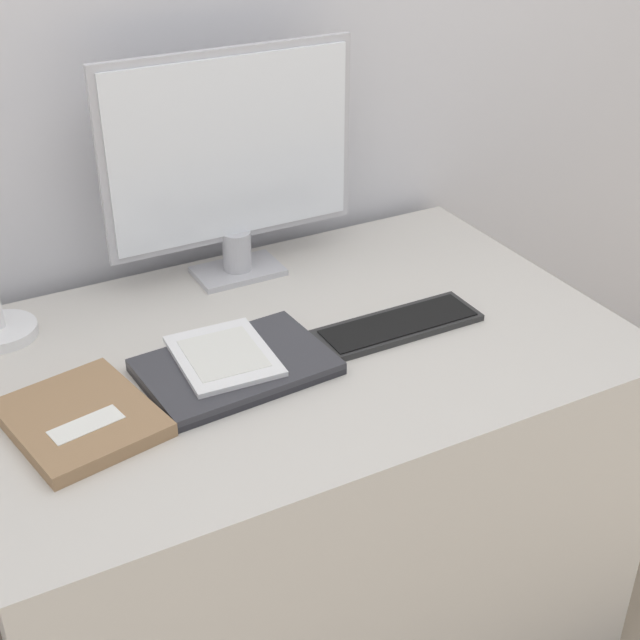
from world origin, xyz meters
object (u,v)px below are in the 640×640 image
monitor (232,160)px  notebook (81,419)px  keyboard (398,325)px  laptop (236,367)px  ereader (224,356)px

monitor → notebook: bearing=-139.6°
monitor → keyboard: 0.45m
laptop → notebook: (-0.27, -0.02, 0.00)m
keyboard → notebook: (-0.59, -0.01, 0.00)m
keyboard → notebook: 0.59m
monitor → ereader: size_ratio=2.53×
notebook → keyboard: bearing=1.4°
monitor → notebook: monitor is taller
keyboard → ereader: size_ratio=1.55×
laptop → notebook: 0.27m
laptop → notebook: bearing=-175.4°
laptop → monitor: bearing=66.0°
monitor → ereader: (-0.16, -0.31, -0.21)m
keyboard → laptop: laptop is taller
monitor → ereader: monitor is taller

